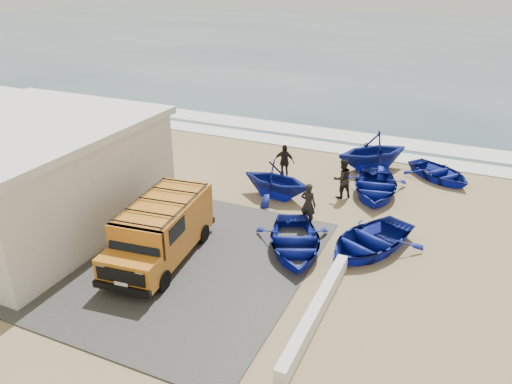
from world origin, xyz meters
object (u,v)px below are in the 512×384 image
(boat_mid_left, at_px, (276,180))
(fisherman_back, at_px, (284,162))
(building, at_px, (25,176))
(parapet, at_px, (316,311))
(fisherman_front, at_px, (308,204))
(van, at_px, (161,229))
(boat_near_left, at_px, (294,242))
(boat_far_left, at_px, (373,151))
(fisherman_middle, at_px, (342,179))
(boat_near_right, at_px, (369,240))
(boat_far_right, at_px, (440,173))
(boat_mid_right, at_px, (375,186))

(boat_mid_left, xyz_separation_m, fisherman_back, (-0.47, 2.18, 0.02))
(building, bearing_deg, parapet, -4.58)
(building, relative_size, fisherman_front, 5.11)
(van, xyz_separation_m, boat_near_left, (4.21, 2.38, -0.78))
(boat_far_left, xyz_separation_m, fisherman_middle, (-0.53, -3.89, -0.11))
(parapet, xyz_separation_m, van, (-6.16, 1.00, 0.92))
(boat_near_right, xyz_separation_m, fisherman_front, (-2.75, 1.02, 0.48))
(parapet, distance_m, boat_far_right, 12.94)
(boat_near_right, bearing_deg, parapet, -72.70)
(fisherman_front, height_order, fisherman_back, fisherman_front)
(boat_near_right, relative_size, fisherman_back, 2.35)
(fisherman_middle, xyz_separation_m, fisherman_back, (-3.20, 0.94, -0.03))
(boat_near_left, xyz_separation_m, boat_far_right, (4.22, 9.36, -0.05))
(building, xyz_separation_m, fisherman_middle, (10.86, 7.75, -1.24))
(boat_mid_left, bearing_deg, boat_mid_right, -54.83)
(fisherman_back, bearing_deg, building, -136.55)
(boat_far_left, height_order, fisherman_middle, boat_far_left)
(boat_near_right, distance_m, fisherman_front, 2.97)
(parapet, distance_m, fisherman_front, 6.05)
(boat_near_right, distance_m, fisherman_middle, 4.73)
(boat_near_right, bearing_deg, fisherman_middle, 142.20)
(boat_mid_right, height_order, boat_far_left, boat_far_left)
(boat_mid_left, bearing_deg, boat_far_left, -24.78)
(parapet, xyz_separation_m, boat_far_left, (-1.10, 12.64, 0.76))
(boat_far_right, height_order, fisherman_back, fisherman_back)
(boat_mid_left, bearing_deg, boat_far_right, -44.05)
(van, height_order, boat_near_right, van)
(fisherman_middle, bearing_deg, boat_mid_right, 168.07)
(van, height_order, boat_far_left, van)
(parapet, bearing_deg, fisherman_back, 116.53)
(fisherman_front, bearing_deg, van, 57.99)
(boat_near_left, distance_m, boat_mid_left, 4.80)
(van, relative_size, boat_mid_right, 1.28)
(boat_near_right, relative_size, boat_far_right, 1.20)
(boat_mid_left, xyz_separation_m, boat_mid_right, (4.08, 2.12, -0.44))
(van, relative_size, fisherman_middle, 2.91)
(parapet, bearing_deg, van, 170.79)
(boat_far_left, relative_size, boat_far_right, 1.12)
(boat_far_right, relative_size, fisherman_middle, 1.90)
(boat_mid_left, bearing_deg, parapet, -142.12)
(boat_near_right, xyz_separation_m, fisherman_back, (-5.40, 5.10, 0.46))
(boat_far_right, distance_m, fisherman_back, 7.75)
(boat_near_right, bearing_deg, boat_near_left, -130.07)
(building, height_order, boat_far_left, building)
(boat_far_left, relative_size, fisherman_middle, 2.12)
(boat_mid_right, bearing_deg, boat_far_right, 39.80)
(parapet, relative_size, fisherman_back, 3.35)
(boat_mid_right, bearing_deg, fisherman_middle, -157.55)
(boat_mid_left, distance_m, boat_far_right, 8.47)
(van, distance_m, fisherman_back, 8.79)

